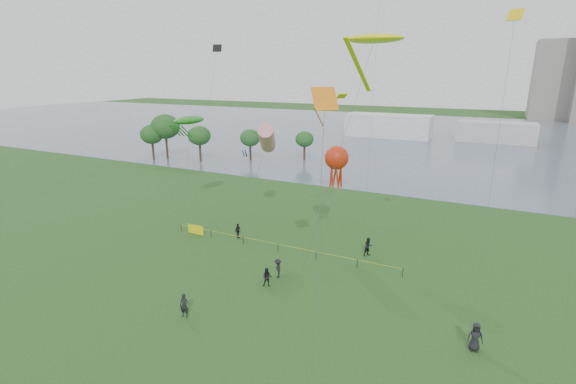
% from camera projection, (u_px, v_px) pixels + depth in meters
% --- Properties ---
extents(ground_plane, '(400.00, 400.00, 0.00)m').
position_uv_depth(ground_plane, '(216.00, 358.00, 25.51)').
color(ground_plane, '#193E13').
extents(lake, '(400.00, 120.00, 0.08)m').
position_uv_depth(lake, '(437.00, 137.00, 111.63)').
color(lake, slate).
rests_on(lake, ground_plane).
extents(building_low, '(16.00, 18.00, 28.00)m').
position_uv_depth(building_low, '(557.00, 80.00, 152.68)').
color(building_low, gray).
rests_on(building_low, ground_plane).
extents(pavilion_left, '(22.00, 8.00, 6.00)m').
position_uv_depth(pavilion_left, '(388.00, 126.00, 111.61)').
color(pavilion_left, white).
rests_on(pavilion_left, ground_plane).
extents(pavilion_right, '(18.00, 7.00, 5.00)m').
position_uv_depth(pavilion_right, '(496.00, 132.00, 103.25)').
color(pavilion_right, silver).
rests_on(pavilion_right, ground_plane).
extents(trees, '(31.12, 17.15, 8.87)m').
position_uv_depth(trees, '(194.00, 133.00, 81.73)').
color(trees, '#3A271A').
rests_on(trees, ground_plane).
extents(fence, '(24.07, 0.07, 1.05)m').
position_uv_depth(fence, '(226.00, 235.00, 43.14)').
color(fence, black).
rests_on(fence, ground_plane).
extents(spectator_a, '(0.95, 0.85, 1.61)m').
position_uv_depth(spectator_a, '(267.00, 277.00, 33.83)').
color(spectator_a, black).
rests_on(spectator_a, ground_plane).
extents(spectator_b, '(1.15, 1.24, 1.68)m').
position_uv_depth(spectator_b, '(278.00, 268.00, 35.29)').
color(spectator_b, black).
rests_on(spectator_b, ground_plane).
extents(spectator_c, '(0.42, 0.94, 1.59)m').
position_uv_depth(spectator_c, '(238.00, 231.00, 43.78)').
color(spectator_c, black).
rests_on(spectator_c, ground_plane).
extents(spectator_d, '(1.04, 0.81, 1.90)m').
position_uv_depth(spectator_d, '(475.00, 337.00, 25.98)').
color(spectator_d, black).
rests_on(spectator_d, ground_plane).
extents(spectator_f, '(0.75, 0.60, 1.79)m').
position_uv_depth(spectator_f, '(184.00, 305.00, 29.57)').
color(spectator_f, black).
rests_on(spectator_f, ground_plane).
extents(spectator_g, '(1.09, 1.11, 1.80)m').
position_uv_depth(spectator_g, '(368.00, 247.00, 39.48)').
color(spectator_g, black).
rests_on(spectator_g, ground_plane).
extents(kite_stingray, '(6.04, 10.12, 20.07)m').
position_uv_depth(kite_stingray, '(374.00, 39.00, 36.31)').
color(kite_stingray, '#3F3F42').
extents(kite_windsock, '(4.18, 7.55, 11.90)m').
position_uv_depth(kite_windsock, '(267.00, 138.00, 44.50)').
color(kite_windsock, '#3F3F42').
extents(kite_creature, '(6.06, 9.86, 12.05)m').
position_uv_depth(kite_creature, '(189.00, 120.00, 47.19)').
color(kite_creature, '#3F3F42').
extents(kite_octopus, '(2.74, 8.94, 10.17)m').
position_uv_depth(kite_octopus, '(337.00, 158.00, 39.56)').
color(kite_octopus, '#3F3F42').
extents(kite_delta, '(3.99, 9.96, 16.00)m').
position_uv_depth(kite_delta, '(324.00, 110.00, 24.60)').
color(kite_delta, '#3F3F42').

